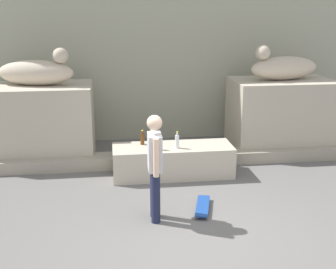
# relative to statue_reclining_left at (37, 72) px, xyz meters

# --- Properties ---
(ground_plane) EXTENTS (40.00, 40.00, 0.00)m
(ground_plane) POSITION_rel_statue_reclining_left_xyz_m (2.64, -3.74, -1.90)
(ground_plane) COLOR #605E5B
(facade_wall) EXTENTS (11.19, 0.60, 6.27)m
(facade_wall) POSITION_rel_statue_reclining_left_xyz_m (2.64, 1.53, 1.24)
(facade_wall) COLOR #A5A68E
(facade_wall) RESTS_ON ground_plane
(pedestal_left) EXTENTS (2.24, 1.38, 1.61)m
(pedestal_left) POSITION_rel_statue_reclining_left_xyz_m (-0.04, 0.01, -1.09)
(pedestal_left) COLOR #B7AD99
(pedestal_left) RESTS_ON ground_plane
(pedestal_right) EXTENTS (2.24, 1.38, 1.61)m
(pedestal_right) POSITION_rel_statue_reclining_left_xyz_m (5.31, 0.01, -1.09)
(pedestal_right) COLOR #B7AD99
(pedestal_right) RESTS_ON ground_plane
(statue_reclining_left) EXTENTS (1.69, 0.91, 0.78)m
(statue_reclining_left) POSITION_rel_statue_reclining_left_xyz_m (0.00, 0.00, 0.00)
(statue_reclining_left) COLOR beige
(statue_reclining_left) RESTS_ON pedestal_left
(statue_reclining_right) EXTENTS (1.67, 0.83, 0.78)m
(statue_reclining_right) POSITION_rel_statue_reclining_left_xyz_m (5.27, 0.00, 0.00)
(statue_reclining_right) COLOR beige
(statue_reclining_right) RESTS_ON pedestal_right
(ledge_block) EXTENTS (2.32, 0.82, 0.59)m
(ledge_block) POSITION_rel_statue_reclining_left_xyz_m (2.64, -1.32, -1.60)
(ledge_block) COLOR #B7AD99
(ledge_block) RESTS_ON ground_plane
(skater) EXTENTS (0.23, 0.54, 1.67)m
(skater) POSITION_rel_statue_reclining_left_xyz_m (2.10, -3.15, -0.98)
(skater) COLOR #1E233F
(skater) RESTS_ON ground_plane
(skateboard) EXTENTS (0.40, 0.82, 0.08)m
(skateboard) POSITION_rel_statue_reclining_left_xyz_m (2.90, -2.93, -1.83)
(skateboard) COLOR navy
(skateboard) RESTS_ON ground_plane
(bottle_clear) EXTENTS (0.08, 0.08, 0.32)m
(bottle_clear) POSITION_rel_statue_reclining_left_xyz_m (2.70, -1.45, -1.17)
(bottle_clear) COLOR silver
(bottle_clear) RESTS_ON ledge_block
(bottle_brown) EXTENTS (0.08, 0.08, 0.29)m
(bottle_brown) POSITION_rel_statue_reclining_left_xyz_m (2.06, -1.13, -1.19)
(bottle_brown) COLOR #593314
(bottle_brown) RESTS_ON ledge_block
(bottle_orange) EXTENTS (0.08, 0.08, 0.32)m
(bottle_orange) POSITION_rel_statue_reclining_left_xyz_m (2.30, -1.49, -1.17)
(bottle_orange) COLOR orange
(bottle_orange) RESTS_ON ledge_block
(stair_step) EXTENTS (7.58, 0.50, 0.25)m
(stair_step) POSITION_rel_statue_reclining_left_xyz_m (2.64, -0.70, -1.77)
(stair_step) COLOR gray
(stair_step) RESTS_ON ground_plane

